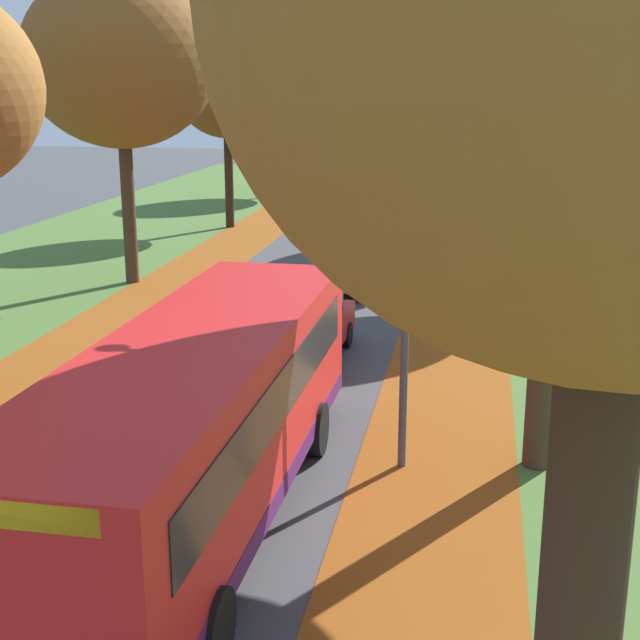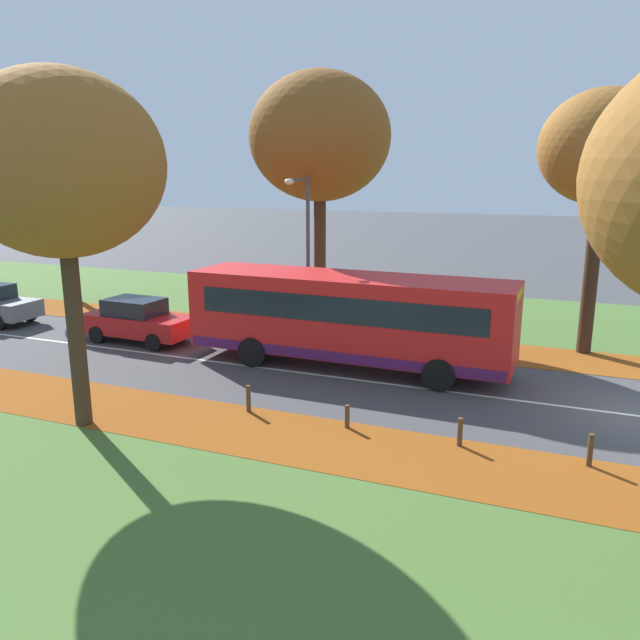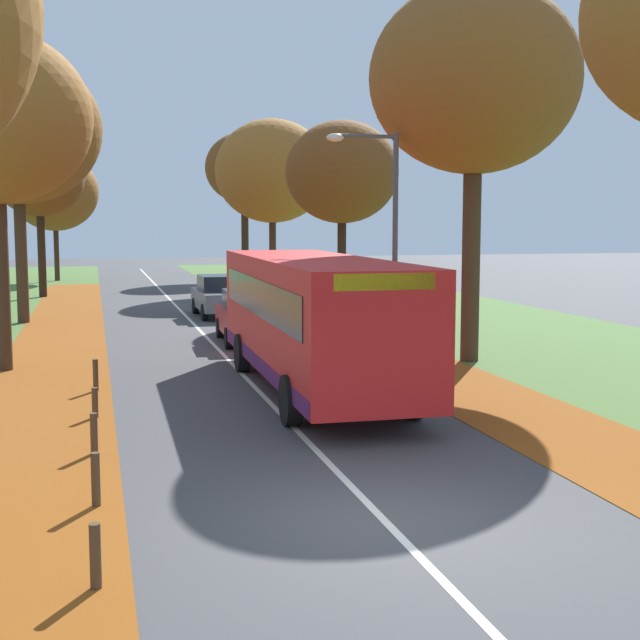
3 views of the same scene
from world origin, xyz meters
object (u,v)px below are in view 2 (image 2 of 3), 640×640
at_px(bollard_sixth, 248,399).
at_px(car_red_lead, 138,320).
at_px(bus, 349,315).
at_px(streetlamp_right, 304,241).
at_px(bollard_fifth, 347,417).
at_px(tree_right_nearest, 604,150).
at_px(bollard_third, 590,450).
at_px(tree_left_near, 60,166).
at_px(bollard_fourth, 460,432).
at_px(tree_right_near, 320,138).
at_px(tree_right_mid, 64,182).

distance_m(bollard_sixth, car_red_lead, 8.56).
height_order(bollard_sixth, bus, bus).
bearing_deg(streetlamp_right, bollard_fifth, -149.56).
height_order(tree_right_nearest, bollard_third, tree_right_nearest).
xyz_separation_m(tree_left_near, bollard_fourth, (2.20, -8.98, -5.96)).
height_order(bollard_third, car_red_lead, car_red_lead).
relative_size(tree_right_near, bus, 0.96).
bearing_deg(tree_right_mid, tree_right_near, -90.39).
height_order(tree_right_mid, streetlamp_right, tree_right_mid).
bearing_deg(bollard_fourth, tree_right_mid, 64.15).
relative_size(tree_left_near, streetlamp_right, 1.41).
bearing_deg(tree_right_nearest, tree_right_mid, 88.54).
height_order(bollard_fourth, bollard_fifth, bollard_fourth).
distance_m(tree_left_near, bollard_fourth, 11.00).
bearing_deg(bollard_fourth, bollard_sixth, 89.53).
distance_m(tree_right_mid, car_red_lead, 10.71).
bearing_deg(bollard_third, bollard_fifth, 89.95).
distance_m(tree_right_mid, bollard_fourth, 23.52).
relative_size(bollard_fourth, bollard_sixth, 0.94).
distance_m(bollard_third, bollard_sixth, 8.27).
bearing_deg(tree_right_mid, bollard_fifth, -119.16).
xyz_separation_m(tree_right_near, bollard_fourth, (-9.89, -7.47, -7.13)).
xyz_separation_m(bollard_fourth, bollard_fifth, (0.02, 2.76, -0.05)).
relative_size(tree_right_near, tree_right_mid, 1.28).
bearing_deg(streetlamp_right, tree_left_near, 168.18).
relative_size(tree_right_mid, bus, 0.75).
bearing_deg(bollard_sixth, tree_right_nearest, -41.36).
relative_size(tree_right_nearest, tree_right_near, 0.88).
bearing_deg(tree_right_mid, bus, -107.76).
height_order(tree_right_mid, car_red_lead, tree_right_mid).
height_order(tree_right_near, bollard_sixth, tree_right_near).
relative_size(bollard_sixth, car_red_lead, 0.17).
distance_m(tree_right_near, streetlamp_right, 4.60).
xyz_separation_m(tree_right_mid, bollard_third, (-9.97, -23.36, -5.35)).
xyz_separation_m(tree_right_nearest, tree_right_mid, (0.59, 23.32, -1.15)).
bearing_deg(tree_left_near, tree_right_nearest, -45.26).
distance_m(bollard_sixth, bus, 5.05).
xyz_separation_m(bollard_sixth, streetlamp_right, (7.20, 1.49, 3.37)).
bearing_deg(tree_right_near, streetlamp_right, -170.08).
height_order(tree_right_near, car_red_lead, tree_right_near).
bearing_deg(streetlamp_right, car_red_lead, 113.94).
bearing_deg(bollard_third, bollard_fourth, 90.36).
relative_size(tree_left_near, tree_right_near, 0.85).
relative_size(tree_right_mid, bollard_third, 10.58).
height_order(tree_left_near, bollard_third, tree_left_near).
relative_size(bollard_third, bollard_fourth, 1.08).
xyz_separation_m(bollard_third, streetlamp_right, (7.23, 9.76, 3.37)).
distance_m(tree_right_mid, bollard_sixth, 18.85).
xyz_separation_m(bollard_third, bollard_sixth, (0.03, 8.27, -0.01)).
xyz_separation_m(bollard_fifth, car_red_lead, (4.71, 9.91, 0.51)).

